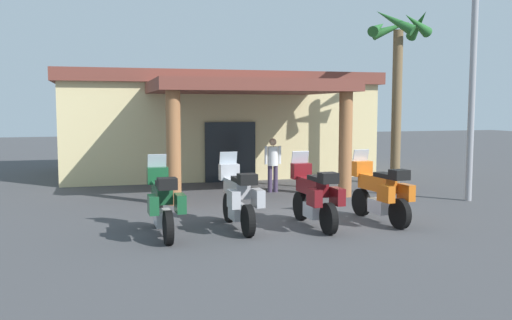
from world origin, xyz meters
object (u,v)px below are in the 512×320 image
at_px(pedestrian, 273,161).
at_px(roadside_sign, 475,18).
at_px(motorcycle_maroon, 314,195).
at_px(motorcycle_orange, 380,192).
at_px(motorcycle_green, 163,202).
at_px(motel_building, 213,122).
at_px(motorcycle_silver, 238,197).
at_px(palm_tree_near_portico, 398,57).

bearing_deg(pedestrian, roadside_sign, 58.22).
bearing_deg(motorcycle_maroon, motorcycle_orange, -88.93).
relative_size(motorcycle_green, motorcycle_maroon, 1.00).
relative_size(motel_building, motorcycle_silver, 5.47).
relative_size(motorcycle_green, motorcycle_silver, 1.00).
xyz_separation_m(motorcycle_maroon, roadside_sign, (5.51, 1.83, 4.33)).
relative_size(motorcycle_green, palm_tree_near_portico, 0.38).
distance_m(motel_building, motorcycle_orange, 10.99).
distance_m(motorcycle_silver, pedestrian, 5.29).
bearing_deg(palm_tree_near_portico, pedestrian, -175.33).
bearing_deg(palm_tree_near_portico, motel_building, 132.83).
height_order(motorcycle_green, motorcycle_maroon, same).
xyz_separation_m(motel_building, roadside_sign, (5.20, -9.02, 3.03)).
bearing_deg(motorcycle_green, palm_tree_near_portico, -58.17).
height_order(motel_building, motorcycle_maroon, motel_building).
distance_m(motorcycle_green, pedestrian, 6.34).
distance_m(motorcycle_green, motorcycle_maroon, 3.28).
relative_size(motel_building, motorcycle_maroon, 5.47).
xyz_separation_m(motorcycle_green, roadside_sign, (8.79, 1.67, 4.33)).
height_order(motorcycle_silver, palm_tree_near_portico, palm_tree_near_portico).
bearing_deg(pedestrian, motorcycle_green, -37.99).
bearing_deg(motorcycle_green, motorcycle_maroon, -92.05).
height_order(pedestrian, roadside_sign, roadside_sign).
distance_m(motorcycle_maroon, pedestrian, 5.07).
distance_m(motorcycle_orange, palm_tree_near_portico, 7.45).
bearing_deg(roadside_sign, pedestrian, 146.01).
bearing_deg(roadside_sign, palm_tree_near_portico, 92.10).
xyz_separation_m(pedestrian, palm_tree_near_portico, (4.57, 0.37, 3.31)).
bearing_deg(motorcycle_maroon, pedestrian, -8.75).
bearing_deg(motorcycle_maroon, palm_tree_near_portico, -44.60).
height_order(motorcycle_green, pedestrian, pedestrian).
xyz_separation_m(motorcycle_green, palm_tree_near_portico, (8.66, 5.21, 3.58)).
relative_size(motel_building, roadside_sign, 1.59).
height_order(motorcycle_maroon, pedestrian, pedestrian).
height_order(motel_building, palm_tree_near_portico, palm_tree_near_portico).
xyz_separation_m(motorcycle_green, motorcycle_silver, (1.64, 0.15, 0.00)).
bearing_deg(motorcycle_silver, roadside_sign, -77.38).
distance_m(motorcycle_silver, palm_tree_near_portico, 9.36).
relative_size(pedestrian, palm_tree_near_portico, 0.28).
xyz_separation_m(motel_building, motorcycle_orange, (1.33, -10.83, -1.31)).
distance_m(motel_building, palm_tree_near_portico, 7.80).
relative_size(motel_building, motorcycle_green, 5.47).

